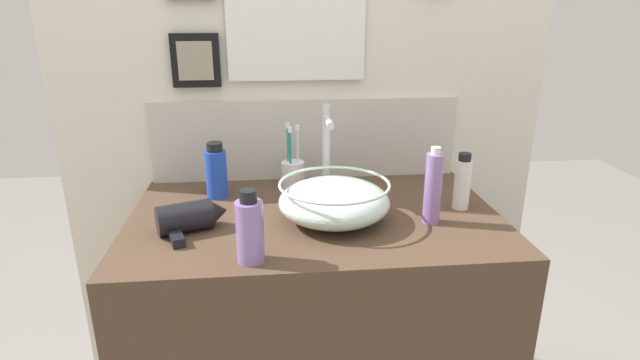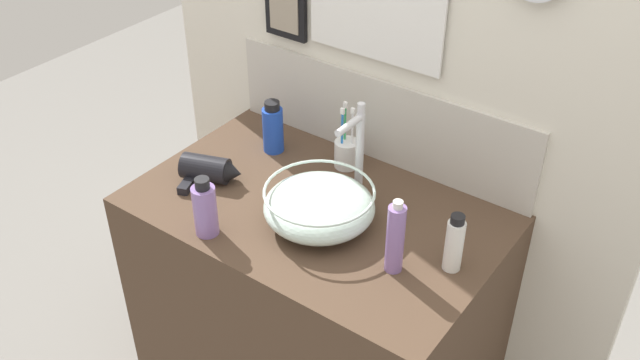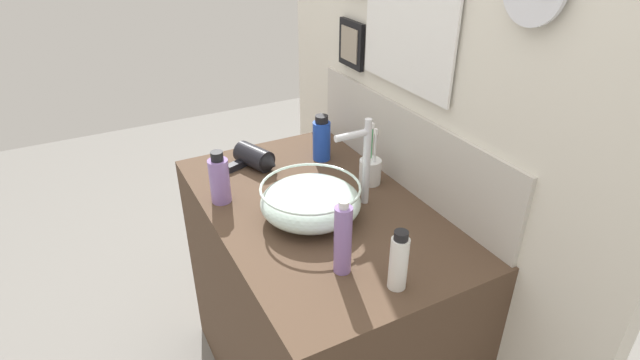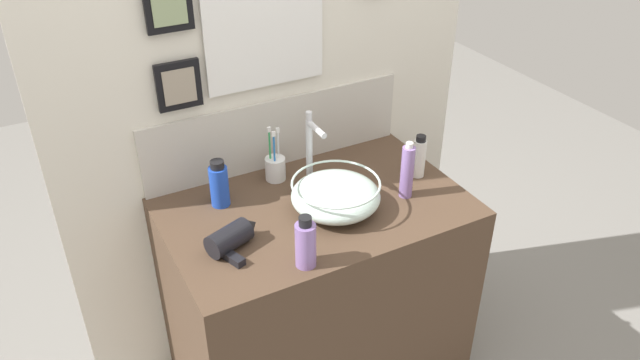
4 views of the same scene
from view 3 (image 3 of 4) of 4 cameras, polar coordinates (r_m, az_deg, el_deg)
vanity_counter at (r=1.82m, az=-0.22°, el=-14.29°), size 1.02×0.64×0.85m
back_panel at (r=1.59m, az=11.19°, el=10.78°), size 1.59×0.10×2.37m
glass_bowl_sink at (r=1.47m, az=-1.09°, el=-2.44°), size 0.30×0.30×0.11m
faucet at (r=1.50m, az=4.97°, el=2.63°), size 0.02×0.12×0.28m
hair_drier at (r=1.78m, az=-7.33°, el=2.47°), size 0.19×0.18×0.08m
toothbrush_cup at (r=1.67m, az=5.74°, el=1.11°), size 0.07×0.07×0.21m
spray_bottle at (r=1.22m, az=8.94°, el=-9.18°), size 0.05×0.05×0.16m
soap_dispenser at (r=1.81m, az=0.18°, el=4.70°), size 0.06×0.06×0.17m
shampoo_bottle at (r=1.25m, az=2.62°, el=-6.77°), size 0.05×0.05×0.21m
lotion_bottle at (r=1.58m, az=-11.41°, el=0.08°), size 0.06×0.06×0.17m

